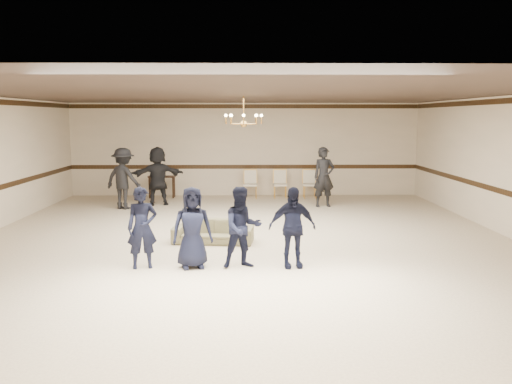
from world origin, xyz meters
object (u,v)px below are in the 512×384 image
at_px(settee, 213,231).
at_px(adult_mid, 158,176).
at_px(boy_d, 292,227).
at_px(adult_left, 123,179).
at_px(banquet_chair_left, 250,184).
at_px(banquet_chair_mid, 280,184).
at_px(boy_c, 242,227).
at_px(boy_b, 192,228).
at_px(adult_right, 324,177).
at_px(boy_a, 142,228).
at_px(banquet_chair_right, 310,184).
at_px(console_table, 162,187).
at_px(chandelier, 244,110).

bearing_deg(settee, adult_mid, 117.62).
relative_size(boy_d, adult_left, 0.81).
relative_size(banquet_chair_left, banquet_chair_mid, 1.00).
xyz_separation_m(settee, banquet_chair_mid, (1.87, 6.66, 0.22)).
height_order(boy_c, boy_d, same).
xyz_separation_m(boy_b, banquet_chair_left, (1.11, 8.66, -0.27)).
xyz_separation_m(boy_c, adult_right, (2.43, 6.85, 0.17)).
distance_m(boy_a, banquet_chair_right, 9.55).
bearing_deg(console_table, boy_a, -78.56).
height_order(boy_d, banquet_chair_mid, boy_d).
relative_size(adult_right, banquet_chair_mid, 1.93).
relative_size(boy_b, adult_right, 0.81).
bearing_deg(console_table, banquet_chair_left, 1.28).
distance_m(adult_left, banquet_chair_left, 4.35).
bearing_deg(adult_mid, chandelier, 105.95).
relative_size(boy_c, banquet_chair_mid, 1.57).
height_order(boy_b, adult_right, adult_right).
distance_m(boy_b, boy_c, 0.90).
xyz_separation_m(settee, adult_mid, (-2.02, 5.25, 0.66)).
height_order(adult_right, banquet_chair_mid, adult_right).
xyz_separation_m(boy_c, console_table, (-2.79, 8.86, -0.36)).
distance_m(boy_d, adult_left, 7.93).
relative_size(adult_left, banquet_chair_left, 1.93).
height_order(boy_a, adult_left, adult_left).
distance_m(boy_c, console_table, 9.30).
bearing_deg(boy_b, banquet_chair_right, 56.59).
bearing_deg(banquet_chair_right, adult_right, -80.48).
height_order(settee, banquet_chair_right, banquet_chair_right).
height_order(adult_mid, console_table, adult_mid).
distance_m(boy_a, banquet_chair_left, 8.90).
bearing_deg(banquet_chair_mid, banquet_chair_left, 177.64).
relative_size(boy_d, banquet_chair_right, 1.57).
distance_m(boy_d, adult_right, 7.02).
bearing_deg(adult_left, banquet_chair_mid, -132.62).
xyz_separation_m(boy_b, console_table, (-1.89, 8.86, -0.36)).
distance_m(settee, adult_mid, 5.66).
bearing_deg(console_table, settee, -67.62).
bearing_deg(boy_d, boy_c, 171.77).
bearing_deg(adult_left, boy_b, 135.73).
height_order(adult_left, adult_mid, same).
height_order(boy_a, boy_d, same).
bearing_deg(chandelier, boy_d, -75.45).
relative_size(boy_a, banquet_chair_left, 1.57).
xyz_separation_m(chandelier, boy_a, (-1.82, -3.41, -2.14)).
bearing_deg(boy_d, adult_right, 69.17).
xyz_separation_m(adult_left, adult_mid, (0.90, 0.70, 0.00)).
distance_m(chandelier, adult_right, 4.64).
bearing_deg(adult_right, adult_mid, 163.37).
xyz_separation_m(boy_d, console_table, (-3.69, 8.86, -0.36)).
xyz_separation_m(chandelier, adult_left, (-3.58, 3.14, -1.97)).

